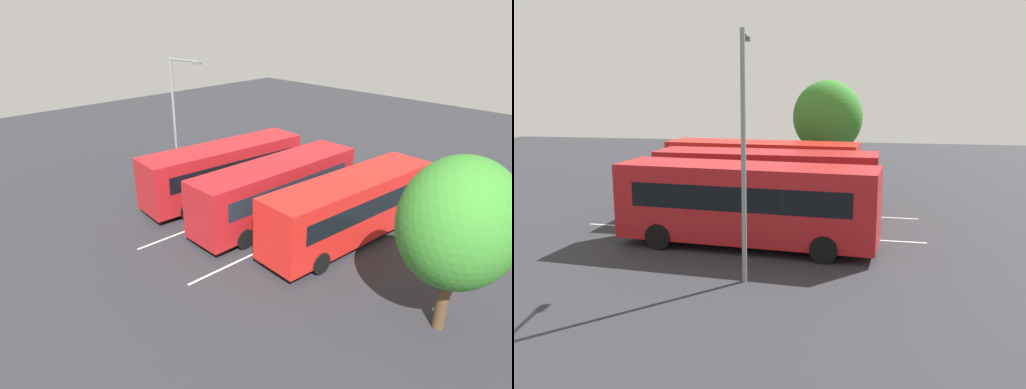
% 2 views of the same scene
% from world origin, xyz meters
% --- Properties ---
extents(ground_plane, '(72.64, 72.64, 0.00)m').
position_xyz_m(ground_plane, '(0.00, 0.00, 0.00)').
color(ground_plane, '#2B2B30').
extents(bus_far_left, '(10.51, 3.32, 3.33)m').
position_xyz_m(bus_far_left, '(0.58, -4.25, 1.84)').
color(bus_far_left, red).
rests_on(bus_far_left, ground).
extents(bus_center_left, '(10.42, 2.89, 3.33)m').
position_xyz_m(bus_center_left, '(-0.37, -0.15, 1.84)').
color(bus_center_left, '#AD191E').
rests_on(bus_center_left, ground).
extents(bus_center_right, '(10.53, 3.46, 3.33)m').
position_xyz_m(bus_center_right, '(-0.39, 4.18, 1.84)').
color(bus_center_right, '#AD191E').
rests_on(bus_center_right, ground).
extents(pedestrian, '(0.36, 0.36, 1.71)m').
position_xyz_m(pedestrian, '(7.44, -4.20, 1.01)').
color(pedestrian, '#232833').
rests_on(pedestrian, ground).
extents(street_lamp, '(0.55, 2.62, 8.13)m').
position_xyz_m(street_lamp, '(-1.12, 7.74, 4.68)').
color(street_lamp, gray).
rests_on(street_lamp, ground).
extents(depot_tree, '(4.42, 3.98, 6.64)m').
position_xyz_m(depot_tree, '(-2.52, -10.44, 4.31)').
color(depot_tree, '#4C3823').
rests_on(depot_tree, ground).
extents(lane_stripe_outer_left, '(15.20, 0.64, 0.01)m').
position_xyz_m(lane_stripe_outer_left, '(0.00, -2.07, 0.00)').
color(lane_stripe_outer_left, silver).
rests_on(lane_stripe_outer_left, ground).
extents(lane_stripe_inner_left, '(15.20, 0.64, 0.01)m').
position_xyz_m(lane_stripe_inner_left, '(0.00, 2.07, 0.00)').
color(lane_stripe_inner_left, silver).
rests_on(lane_stripe_inner_left, ground).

